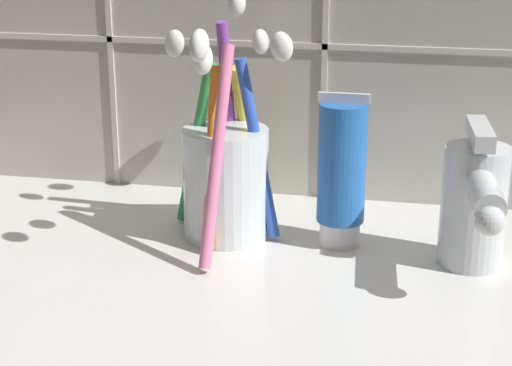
{
  "coord_description": "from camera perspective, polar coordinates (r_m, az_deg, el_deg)",
  "views": [
    {
      "loc": [
        10.36,
        -54.09,
        28.32
      ],
      "look_at": [
        -1.09,
        2.95,
        8.14
      ],
      "focal_mm": 60.0,
      "sensor_mm": 36.0,
      "label": 1
    }
  ],
  "objects": [
    {
      "name": "sink_counter",
      "position": [
        0.61,
        0.46,
        -7.26
      ],
      "size": [
        76.71,
        36.45,
        2.0
      ],
      "primitive_type": "cube",
      "color": "silver",
      "rests_on": "ground"
    },
    {
      "name": "toothbrush_cup",
      "position": [
        0.67,
        -2.01,
        0.89
      ],
      "size": [
        11.01,
        17.53,
        19.05
      ],
      "color": "silver",
      "rests_on": "sink_counter"
    },
    {
      "name": "toothpaste_tube",
      "position": [
        0.65,
        5.73,
        0.72
      ],
      "size": [
        3.85,
        3.67,
        12.02
      ],
      "color": "white",
      "rests_on": "sink_counter"
    },
    {
      "name": "sink_faucet",
      "position": [
        0.63,
        14.43,
        -1.23
      ],
      "size": [
        4.73,
        11.42,
        10.56
      ],
      "rotation": [
        0.0,
        0.0,
        -1.49
      ],
      "color": "silver",
      "rests_on": "sink_counter"
    }
  ]
}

